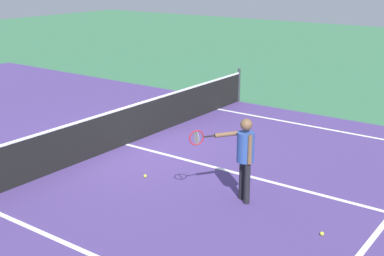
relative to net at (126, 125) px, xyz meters
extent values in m
plane|color=#38724C|center=(0.00, 0.00, -0.49)|extent=(60.00, 60.00, 0.00)
cube|color=#4C387A|center=(0.00, 0.00, -0.49)|extent=(10.62, 24.40, 0.00)
cube|color=white|center=(0.00, -3.20, -0.49)|extent=(0.10, 6.40, 0.01)
cylinder|color=#33383D|center=(5.33, 0.00, 0.04)|extent=(0.09, 0.09, 1.07)
cube|color=black|center=(0.00, 0.00, -0.04)|extent=(10.66, 0.02, 0.91)
cube|color=white|center=(0.00, 0.00, 0.44)|extent=(10.66, 0.03, 0.05)
cylinder|color=black|center=(-1.15, -4.09, -0.10)|extent=(0.11, 0.11, 0.79)
cylinder|color=black|center=(-1.03, -3.90, -0.10)|extent=(0.11, 0.11, 0.79)
cylinder|color=#2D4C99|center=(-1.09, -4.00, 0.57)|extent=(0.32, 0.32, 0.55)
sphere|color=brown|center=(-1.09, -4.00, 1.00)|extent=(0.22, 0.22, 0.22)
cylinder|color=brown|center=(-1.19, -4.14, 0.58)|extent=(0.08, 0.08, 0.54)
cylinder|color=brown|center=(-1.22, -3.70, 0.80)|extent=(0.49, 0.37, 0.08)
cylinder|color=black|center=(-1.53, -3.49, 0.80)|extent=(0.20, 0.15, 0.03)
torus|color=red|center=(-1.73, -3.36, 0.80)|extent=(0.25, 0.18, 0.28)
cylinder|color=silver|center=(-1.73, -3.36, 0.80)|extent=(0.14, 0.21, 0.25)
sphere|color=#CCE033|center=(-1.32, -1.76, -0.46)|extent=(0.07, 0.07, 0.07)
sphere|color=#CCE033|center=(-1.48, -5.70, -0.46)|extent=(0.07, 0.07, 0.07)
camera|label=1|loc=(-8.87, -8.44, 3.70)|focal=48.77mm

